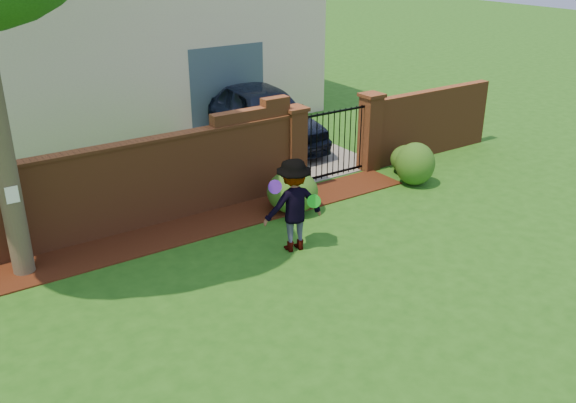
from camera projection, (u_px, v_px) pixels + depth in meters
ground at (312, 298)px, 9.96m from camera, size 80.00×80.00×0.01m
mulch_bed at (170, 234)px, 12.01m from camera, size 11.10×1.08×0.03m
brick_wall at (99, 191)px, 11.61m from camera, size 8.70×0.31×2.16m
brick_wall_return at (429, 123)px, 16.06m from camera, size 4.00×0.25×1.70m
pillar_left at (294, 148)px, 13.86m from camera, size 0.50×0.50×1.88m
pillar_right at (370, 131)px, 14.99m from camera, size 0.50×0.50×1.88m
iron_gate at (334, 144)px, 14.46m from camera, size 1.78×0.03×1.60m
driveway at (247, 136)px, 17.85m from camera, size 3.20×8.00×0.01m
house at (101, 13)px, 18.36m from camera, size 12.40×6.40×6.30m
car at (269, 117)px, 16.70m from camera, size 2.27×4.84×1.60m
paper_notice at (12, 195)px, 9.96m from camera, size 0.20×0.01×0.28m
shrub_left at (292, 192)px, 12.88m from camera, size 1.06×1.06×0.87m
shrub_middle at (415, 164)px, 14.25m from camera, size 0.90×0.90×0.99m
shrub_right at (407, 159)px, 14.98m from camera, size 0.77×0.77×0.68m
man at (294, 206)px, 11.14m from camera, size 1.22×0.84×1.73m
frisbee_purple at (275, 187)px, 10.75m from camera, size 0.26×0.13×0.25m
frisbee_green at (314, 201)px, 11.04m from camera, size 0.24×0.19×0.25m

